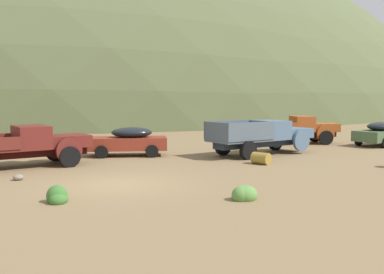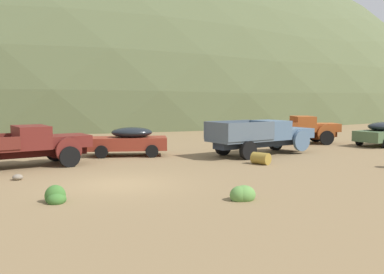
# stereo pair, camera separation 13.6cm
# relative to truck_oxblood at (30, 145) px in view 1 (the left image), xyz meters

# --- Properties ---
(ground_plane) EXTENTS (300.00, 300.00, 0.00)m
(ground_plane) POSITION_rel_truck_oxblood_xyz_m (2.82, -5.65, -1.00)
(ground_plane) COLOR olive
(hill_far_right) EXTENTS (119.20, 69.64, 54.68)m
(hill_far_right) POSITION_rel_truck_oxblood_xyz_m (16.09, 51.28, -1.00)
(hill_far_right) COLOR #56603D
(hill_far_right) RESTS_ON ground
(truck_oxblood) EXTENTS (6.64, 3.37, 1.89)m
(truck_oxblood) POSITION_rel_truck_oxblood_xyz_m (0.00, 0.00, 0.00)
(truck_oxblood) COLOR black
(truck_oxblood) RESTS_ON ground
(car_rust_red) EXTENTS (4.76, 2.82, 1.57)m
(car_rust_red) POSITION_rel_truck_oxblood_xyz_m (4.95, 1.98, -0.18)
(car_rust_red) COLOR maroon
(car_rust_red) RESTS_ON ground
(truck_chalk_blue) EXTENTS (6.79, 3.33, 1.91)m
(truck_chalk_blue) POSITION_rel_truck_oxblood_xyz_m (12.52, -0.36, 0.04)
(truck_chalk_blue) COLOR #262D39
(truck_chalk_blue) RESTS_ON ground
(truck_oxide_orange) EXTENTS (6.18, 3.64, 1.89)m
(truck_oxide_orange) POSITION_rel_truck_oxblood_xyz_m (17.69, 3.53, -0.01)
(truck_oxide_orange) COLOR #51220D
(truck_oxide_orange) RESTS_ON ground
(oil_drum_tipped) EXTENTS (0.87, 1.00, 0.57)m
(oil_drum_tipped) POSITION_rel_truck_oxblood_xyz_m (10.21, -3.47, -0.71)
(oil_drum_tipped) COLOR olive
(oil_drum_tipped) RESTS_ON ground
(bush_front_left) EXTENTS (0.64, 0.75, 0.68)m
(bush_front_left) POSITION_rel_truck_oxblood_xyz_m (0.41, -7.68, -0.84)
(bush_front_left) COLOR #3D702D
(bush_front_left) RESTS_ON ground
(bush_near_barrel) EXTENTS (0.84, 0.68, 0.60)m
(bush_near_barrel) POSITION_rel_truck_oxblood_xyz_m (5.85, -9.58, -0.84)
(bush_near_barrel) COLOR #5B8E42
(bush_near_barrel) RESTS_ON ground
(rock_small) EXTENTS (0.40, 0.37, 0.24)m
(rock_small) POSITION_rel_truck_oxblood_xyz_m (-0.61, -3.32, -0.89)
(rock_small) COLOR gray
(rock_small) RESTS_ON ground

